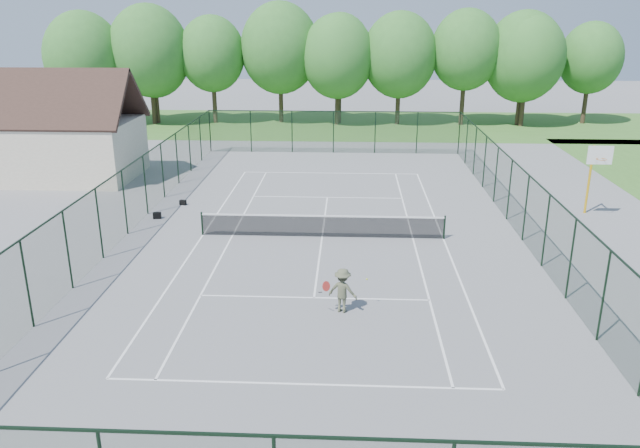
{
  "coord_description": "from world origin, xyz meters",
  "views": [
    {
      "loc": [
        1.2,
        -26.66,
        9.71
      ],
      "look_at": [
        0.0,
        -2.0,
        1.3
      ],
      "focal_mm": 35.0,
      "sensor_mm": 36.0,
      "label": 1
    }
  ],
  "objects": [
    {
      "name": "court_lines",
      "position": [
        0.0,
        0.0,
        0.0
      ],
      "size": [
        11.05,
        23.85,
        0.01
      ],
      "color": "white",
      "rests_on": "ground"
    },
    {
      "name": "fence_enclosure",
      "position": [
        0.0,
        0.0,
        1.56
      ],
      "size": [
        18.05,
        36.05,
        3.02
      ],
      "color": "#1C3922",
      "rests_on": "ground"
    },
    {
      "name": "utility_building",
      "position": [
        -16.0,
        10.0,
        3.12
      ],
      "size": [
        8.6,
        6.27,
        6.63
      ],
      "color": "beige",
      "rests_on": "ground"
    },
    {
      "name": "ground",
      "position": [
        0.0,
        0.0,
        0.0
      ],
      "size": [
        140.0,
        140.0,
        0.0
      ],
      "primitive_type": "plane",
      "color": "gray",
      "rests_on": "ground"
    },
    {
      "name": "tennis_player",
      "position": [
        1.03,
        -7.41,
        0.78
      ],
      "size": [
        1.74,
        0.9,
        1.56
      ],
      "color": "#51553D",
      "rests_on": "ground"
    },
    {
      "name": "grass_far",
      "position": [
        0.0,
        30.0,
        0.01
      ],
      "size": [
        80.0,
        16.0,
        0.01
      ],
      "primitive_type": "cube",
      "color": "#477D2E",
      "rests_on": "ground"
    },
    {
      "name": "tennis_net",
      "position": [
        0.0,
        0.0,
        0.58
      ],
      "size": [
        11.08,
        0.08,
        1.1
      ],
      "color": "black",
      "rests_on": "ground"
    },
    {
      "name": "sports_bag_b",
      "position": [
        -7.61,
        4.62,
        0.13
      ],
      "size": [
        0.37,
        0.26,
        0.26
      ],
      "primitive_type": "cube",
      "rotation": [
        0.0,
        0.0,
        -0.17
      ],
      "color": "black",
      "rests_on": "ground"
    },
    {
      "name": "tree_line_far",
      "position": [
        0.0,
        30.0,
        5.99
      ],
      "size": [
        39.4,
        6.4,
        9.7
      ],
      "color": "#403020",
      "rests_on": "ground"
    },
    {
      "name": "basketball_goal",
      "position": [
        13.22,
        3.73,
        2.57
      ],
      "size": [
        1.2,
        1.43,
        3.65
      ],
      "color": "gold",
      "rests_on": "ground"
    },
    {
      "name": "sports_bag_a",
      "position": [
        -8.3,
        2.27,
        0.16
      ],
      "size": [
        0.42,
        0.29,
        0.31
      ],
      "primitive_type": "cube",
      "rotation": [
        0.0,
        0.0,
        0.17
      ],
      "color": "black",
      "rests_on": "ground"
    }
  ]
}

